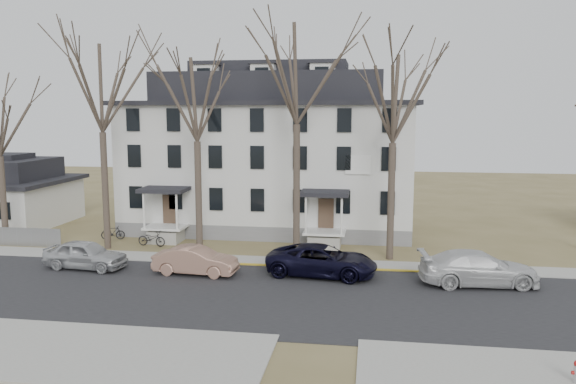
% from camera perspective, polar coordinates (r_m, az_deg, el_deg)
% --- Properties ---
extents(ground, '(120.00, 120.00, 0.00)m').
position_cam_1_polar(ground, '(24.77, -4.58, -11.97)').
color(ground, olive).
rests_on(ground, ground).
extents(main_road, '(120.00, 10.00, 0.04)m').
position_cam_1_polar(main_road, '(26.61, -3.59, -10.52)').
color(main_road, '#27272A').
rests_on(main_road, ground).
extents(far_sidewalk, '(120.00, 2.00, 0.08)m').
position_cam_1_polar(far_sidewalk, '(32.24, -1.35, -7.17)').
color(far_sidewalk, '#A09F97').
rests_on(far_sidewalk, ground).
extents(yellow_curb, '(14.00, 0.25, 0.06)m').
position_cam_1_polar(yellow_curb, '(30.93, 7.62, -7.90)').
color(yellow_curb, gold).
rests_on(yellow_curb, ground).
extents(boarding_house, '(20.80, 12.36, 12.05)m').
position_cam_1_polar(boarding_house, '(41.38, -1.74, 3.78)').
color(boarding_house, slate).
rests_on(boarding_house, ground).
extents(small_house, '(8.70, 8.70, 5.00)m').
position_cam_1_polar(small_house, '(47.75, -26.53, -0.27)').
color(small_house, silver).
rests_on(small_house, ground).
extents(tree_far_left, '(8.40, 8.40, 13.72)m').
position_cam_1_polar(tree_far_left, '(36.38, -18.53, 10.61)').
color(tree_far_left, '#473B31').
rests_on(tree_far_left, ground).
extents(tree_mid_left, '(7.80, 7.80, 12.74)m').
position_cam_1_polar(tree_mid_left, '(34.07, -9.31, 9.86)').
color(tree_mid_left, '#473B31').
rests_on(tree_mid_left, ground).
extents(tree_center, '(9.00, 9.00, 14.70)m').
position_cam_1_polar(tree_center, '(32.84, 0.90, 12.63)').
color(tree_center, '#473B31').
rests_on(tree_center, ground).
extents(tree_mid_right, '(7.80, 7.80, 12.74)m').
position_cam_1_polar(tree_mid_right, '(32.48, 10.70, 9.92)').
color(tree_mid_right, '#473B31').
rests_on(tree_mid_right, ground).
extents(car_silver, '(4.70, 2.25, 1.55)m').
position_cam_1_polar(car_silver, '(32.66, -19.88, -6.06)').
color(car_silver, '#BBBCBF').
rests_on(car_silver, ground).
extents(car_tan, '(4.51, 1.84, 1.45)m').
position_cam_1_polar(car_tan, '(30.10, -9.36, -6.96)').
color(car_tan, '#A37662').
rests_on(car_tan, ground).
extents(car_navy, '(5.99, 3.29, 1.59)m').
position_cam_1_polar(car_navy, '(29.53, 3.47, -7.02)').
color(car_navy, black).
rests_on(car_navy, ground).
extents(car_white, '(5.99, 2.96, 1.67)m').
position_cam_1_polar(car_white, '(29.44, 18.78, -7.41)').
color(car_white, silver).
rests_on(car_white, ground).
extents(bicycle_left, '(1.94, 0.88, 0.99)m').
position_cam_1_polar(bicycle_left, '(36.85, -13.68, -4.67)').
color(bicycle_left, black).
rests_on(bicycle_left, ground).
extents(bicycle_right, '(1.64, 0.77, 0.95)m').
position_cam_1_polar(bicycle_right, '(39.43, -17.36, -4.01)').
color(bicycle_right, black).
rests_on(bicycle_right, ground).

